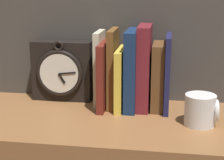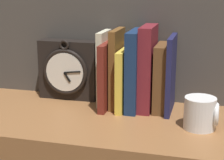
% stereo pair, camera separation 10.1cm
% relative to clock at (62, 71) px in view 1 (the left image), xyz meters
% --- Properties ---
extents(clock, '(0.19, 0.07, 0.20)m').
position_rel_clock_xyz_m(clock, '(0.00, 0.00, 0.00)').
color(clock, black).
rests_on(clock, bookshelf).
extents(book_slot0_cream, '(0.02, 0.11, 0.22)m').
position_rel_clock_xyz_m(book_slot0_cream, '(0.12, -0.02, 0.02)').
color(book_slot0_cream, beige).
rests_on(book_slot0_cream, bookshelf).
extents(book_slot1_maroon, '(0.02, 0.16, 0.20)m').
position_rel_clock_xyz_m(book_slot1_maroon, '(0.14, -0.05, 0.00)').
color(book_slot1_maroon, maroon).
rests_on(book_slot1_maroon, bookshelf).
extents(book_slot2_brown, '(0.02, 0.13, 0.23)m').
position_rel_clock_xyz_m(book_slot2_brown, '(0.17, -0.03, 0.02)').
color(book_slot2_brown, brown).
rests_on(book_slot2_brown, bookshelf).
extents(book_slot3_yellow, '(0.02, 0.15, 0.18)m').
position_rel_clock_xyz_m(book_slot3_yellow, '(0.19, -0.04, -0.00)').
color(book_slot3_yellow, yellow).
rests_on(book_slot3_yellow, bookshelf).
extents(book_slot4_navy, '(0.03, 0.15, 0.23)m').
position_rel_clock_xyz_m(book_slot4_navy, '(0.23, -0.04, 0.02)').
color(book_slot4_navy, navy).
rests_on(book_slot4_navy, bookshelf).
extents(book_slot5_maroon, '(0.04, 0.14, 0.25)m').
position_rel_clock_xyz_m(book_slot5_maroon, '(0.26, -0.03, 0.03)').
color(book_slot5_maroon, maroon).
rests_on(book_slot5_maroon, bookshelf).
extents(book_slot6_brown, '(0.04, 0.13, 0.19)m').
position_rel_clock_xyz_m(book_slot6_brown, '(0.30, -0.03, 0.00)').
color(book_slot6_brown, brown).
rests_on(book_slot6_brown, bookshelf).
extents(book_slot7_navy, '(0.01, 0.15, 0.22)m').
position_rel_clock_xyz_m(book_slot7_navy, '(0.33, -0.04, 0.02)').
color(book_slot7_navy, '#1E1F4A').
rests_on(book_slot7_navy, bookshelf).
extents(mug, '(0.09, 0.08, 0.08)m').
position_rel_clock_xyz_m(mug, '(0.42, -0.16, -0.05)').
color(mug, white).
rests_on(mug, bookshelf).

